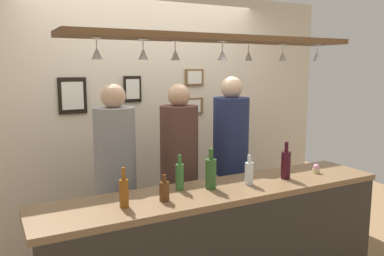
# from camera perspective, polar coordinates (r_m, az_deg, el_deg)

# --- Properties ---
(back_wall) EXTENTS (4.40, 0.06, 2.60)m
(back_wall) POSITION_cam_1_polar(r_m,az_deg,el_deg) (4.14, -6.46, 1.32)
(back_wall) COLOR beige
(back_wall) RESTS_ON ground_plane
(bar_counter) EXTENTS (2.70, 0.55, 0.95)m
(bar_counter) POSITION_cam_1_polar(r_m,az_deg,el_deg) (2.93, 5.67, -15.16)
(bar_counter) COLOR brown
(bar_counter) RESTS_ON ground_plane
(overhead_glass_rack) EXTENTS (2.20, 0.36, 0.04)m
(overhead_glass_rack) POSITION_cam_1_polar(r_m,az_deg,el_deg) (2.85, 3.84, 12.81)
(overhead_glass_rack) COLOR brown
(hanging_wineglass_far_left) EXTENTS (0.07, 0.07, 0.13)m
(hanging_wineglass_far_left) POSITION_cam_1_polar(r_m,az_deg,el_deg) (2.49, -13.61, 10.58)
(hanging_wineglass_far_left) COLOR silver
(hanging_wineglass_far_left) RESTS_ON overhead_glass_rack
(hanging_wineglass_left) EXTENTS (0.07, 0.07, 0.13)m
(hanging_wineglass_left) POSITION_cam_1_polar(r_m,az_deg,el_deg) (2.58, -7.08, 10.69)
(hanging_wineglass_left) COLOR silver
(hanging_wineglass_left) RESTS_ON overhead_glass_rack
(hanging_wineglass_center_left) EXTENTS (0.07, 0.07, 0.13)m
(hanging_wineglass_center_left) POSITION_cam_1_polar(r_m,az_deg,el_deg) (2.76, -2.44, 10.63)
(hanging_wineglass_center_left) COLOR silver
(hanging_wineglass_center_left) RESTS_ON overhead_glass_rack
(hanging_wineglass_center) EXTENTS (0.07, 0.07, 0.13)m
(hanging_wineglass_center) POSITION_cam_1_polar(r_m,az_deg,el_deg) (2.79, 4.43, 10.59)
(hanging_wineglass_center) COLOR silver
(hanging_wineglass_center) RESTS_ON overhead_glass_rack
(hanging_wineglass_center_right) EXTENTS (0.07, 0.07, 0.13)m
(hanging_wineglass_center_right) POSITION_cam_1_polar(r_m,az_deg,el_deg) (3.08, 8.16, 10.37)
(hanging_wineglass_center_right) COLOR silver
(hanging_wineglass_center_right) RESTS_ON overhead_glass_rack
(hanging_wineglass_right) EXTENTS (0.07, 0.07, 0.13)m
(hanging_wineglass_right) POSITION_cam_1_polar(r_m,az_deg,el_deg) (3.19, 12.98, 10.18)
(hanging_wineglass_right) COLOR silver
(hanging_wineglass_right) RESTS_ON overhead_glass_rack
(hanging_wineglass_far_right) EXTENTS (0.07, 0.07, 0.13)m
(hanging_wineglass_far_right) POSITION_cam_1_polar(r_m,az_deg,el_deg) (3.35, 17.61, 9.92)
(hanging_wineglass_far_right) COLOR silver
(hanging_wineglass_far_right) RESTS_ON overhead_glass_rack
(person_left_grey_shirt) EXTENTS (0.34, 0.34, 1.71)m
(person_left_grey_shirt) POSITION_cam_1_polar(r_m,az_deg,el_deg) (3.32, -11.02, -5.42)
(person_left_grey_shirt) COLOR #2D334C
(person_left_grey_shirt) RESTS_ON ground_plane
(person_middle_brown_shirt) EXTENTS (0.34, 0.34, 1.69)m
(person_middle_brown_shirt) POSITION_cam_1_polar(r_m,az_deg,el_deg) (3.53, -1.86, -4.56)
(person_middle_brown_shirt) COLOR #2D334C
(person_middle_brown_shirt) RESTS_ON ground_plane
(person_right_navy_shirt) EXTENTS (0.34, 0.34, 1.75)m
(person_right_navy_shirt) POSITION_cam_1_polar(r_m,az_deg,el_deg) (3.79, 5.61, -3.08)
(person_right_navy_shirt) COLOR #2D334C
(person_right_navy_shirt) RESTS_ON ground_plane
(bottle_beer_amber_tall) EXTENTS (0.06, 0.06, 0.26)m
(bottle_beer_amber_tall) POSITION_cam_1_polar(r_m,az_deg,el_deg) (2.57, -9.82, -9.10)
(bottle_beer_amber_tall) COLOR brown
(bottle_beer_amber_tall) RESTS_ON bar_counter
(bottle_soda_clear) EXTENTS (0.06, 0.06, 0.23)m
(bottle_soda_clear) POSITION_cam_1_polar(r_m,az_deg,el_deg) (3.04, 8.25, -6.41)
(bottle_soda_clear) COLOR silver
(bottle_soda_clear) RESTS_ON bar_counter
(bottle_beer_green_import) EXTENTS (0.06, 0.06, 0.26)m
(bottle_beer_green_import) POSITION_cam_1_polar(r_m,az_deg,el_deg) (2.88, -1.79, -6.94)
(bottle_beer_green_import) COLOR #336B2D
(bottle_beer_green_import) RESTS_ON bar_counter
(bottle_beer_brown_stubby) EXTENTS (0.07, 0.07, 0.18)m
(bottle_beer_brown_stubby) POSITION_cam_1_polar(r_m,az_deg,el_deg) (2.66, -4.02, -9.03)
(bottle_beer_brown_stubby) COLOR #512D14
(bottle_beer_brown_stubby) RESTS_ON bar_counter
(bottle_champagne_green) EXTENTS (0.08, 0.08, 0.30)m
(bottle_champagne_green) POSITION_cam_1_polar(r_m,az_deg,el_deg) (2.90, 2.75, -6.52)
(bottle_champagne_green) COLOR #2D5623
(bottle_champagne_green) RESTS_ON bar_counter
(bottle_wine_dark_red) EXTENTS (0.08, 0.08, 0.30)m
(bottle_wine_dark_red) POSITION_cam_1_polar(r_m,az_deg,el_deg) (3.25, 13.42, -5.11)
(bottle_wine_dark_red) COLOR #380F19
(bottle_wine_dark_red) RESTS_ON bar_counter
(cupcake) EXTENTS (0.06, 0.06, 0.08)m
(cupcake) POSITION_cam_1_polar(r_m,az_deg,el_deg) (3.50, 17.55, -5.67)
(cupcake) COLOR beige
(cupcake) RESTS_ON bar_counter
(picture_frame_crest) EXTENTS (0.18, 0.02, 0.26)m
(picture_frame_crest) POSITION_cam_1_polar(r_m,az_deg,el_deg) (4.01, -8.61, 5.60)
(picture_frame_crest) COLOR black
(picture_frame_crest) RESTS_ON back_wall
(picture_frame_caricature) EXTENTS (0.26, 0.02, 0.34)m
(picture_frame_caricature) POSITION_cam_1_polar(r_m,az_deg,el_deg) (3.86, -16.91, 4.50)
(picture_frame_caricature) COLOR black
(picture_frame_caricature) RESTS_ON back_wall
(picture_frame_upper_small) EXTENTS (0.22, 0.02, 0.18)m
(picture_frame_upper_small) POSITION_cam_1_polar(r_m,az_deg,el_deg) (4.29, 0.34, 7.33)
(picture_frame_upper_small) COLOR brown
(picture_frame_upper_small) RESTS_ON back_wall
(picture_frame_lower_pair) EXTENTS (0.30, 0.02, 0.18)m
(picture_frame_lower_pair) POSITION_cam_1_polar(r_m,az_deg,el_deg) (4.29, -0.17, 3.15)
(picture_frame_lower_pair) COLOR brown
(picture_frame_lower_pair) RESTS_ON back_wall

